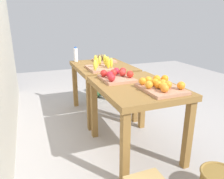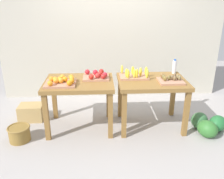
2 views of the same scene
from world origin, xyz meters
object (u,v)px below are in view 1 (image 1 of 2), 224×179
at_px(apple_bin, 117,76).
at_px(water_bottle, 76,55).
at_px(banana_crate, 101,66).
at_px(kiwi_bin, 104,60).
at_px(orange_bin, 160,86).
at_px(watermelon_pile, 101,89).
at_px(display_table_left, 136,95).
at_px(display_table_right, 102,73).

relative_size(apple_bin, water_bottle, 1.68).
xyz_separation_m(banana_crate, kiwi_bin, (0.52, -0.22, -0.02)).
distance_m(orange_bin, watermelon_pile, 2.34).
bearing_deg(orange_bin, kiwi_bin, 0.65).
height_order(display_table_left, kiwi_bin, kiwi_bin).
bearing_deg(water_bottle, watermelon_pile, -51.99).
relative_size(display_table_left, orange_bin, 2.36).
bearing_deg(display_table_right, watermelon_pile, -16.27).
bearing_deg(display_table_right, orange_bin, -174.62).
xyz_separation_m(apple_bin, banana_crate, (0.58, -0.01, 0.01)).
bearing_deg(orange_bin, water_bottle, 13.70).
distance_m(orange_bin, water_bottle, 1.84).
bearing_deg(banana_crate, orange_bin, -167.76).
xyz_separation_m(kiwi_bin, water_bottle, (0.17, 0.42, 0.08)).
height_order(display_table_right, orange_bin, orange_bin).
height_order(kiwi_bin, watermelon_pile, kiwi_bin).
bearing_deg(orange_bin, display_table_right, 5.38).
xyz_separation_m(display_table_right, orange_bin, (-1.36, -0.13, 0.16)).
height_order(display_table_right, banana_crate, banana_crate).
height_order(banana_crate, watermelon_pile, banana_crate).
xyz_separation_m(orange_bin, watermelon_pile, (2.22, -0.12, -0.70)).
xyz_separation_m(display_table_left, display_table_right, (1.12, 0.00, 0.00)).
xyz_separation_m(display_table_left, watermelon_pile, (1.98, -0.25, -0.54)).
height_order(apple_bin, water_bottle, water_bottle).
bearing_deg(display_table_left, kiwi_bin, -4.57).
xyz_separation_m(display_table_right, banana_crate, (-0.26, 0.11, 0.17)).
distance_m(display_table_left, watermelon_pile, 2.07).
bearing_deg(watermelon_pile, kiwi_bin, 166.86).
bearing_deg(water_bottle, orange_bin, -166.30).
bearing_deg(display_table_left, display_table_right, 0.00).
bearing_deg(water_bottle, banana_crate, -164.02).
relative_size(display_table_right, water_bottle, 4.37).
relative_size(kiwi_bin, watermelon_pile, 0.53).
xyz_separation_m(kiwi_bin, watermelon_pile, (0.61, -0.14, -0.69)).
bearing_deg(apple_bin, watermelon_pile, -12.22).
xyz_separation_m(display_table_right, kiwi_bin, (0.25, -0.11, 0.15)).
bearing_deg(orange_bin, watermelon_pile, -3.19).
bearing_deg(apple_bin, display_table_right, -7.96).
height_order(display_table_right, apple_bin, apple_bin).
bearing_deg(water_bottle, display_table_left, -168.75).
relative_size(water_bottle, watermelon_pile, 0.35).
distance_m(display_table_left, apple_bin, 0.34).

